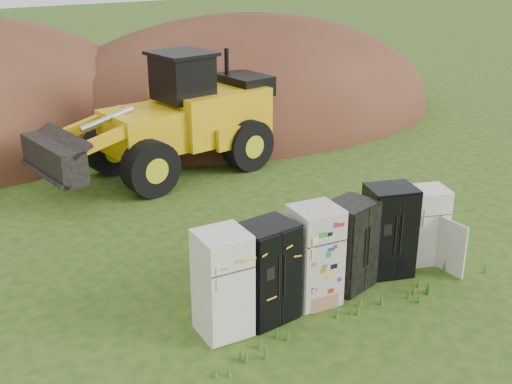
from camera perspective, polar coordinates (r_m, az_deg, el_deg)
ground at (r=12.25m, az=6.72°, el=-8.81°), size 120.00×120.00×0.00m
fridge_leftmost at (r=10.60m, az=-3.00°, el=-8.12°), size 0.87×0.84×1.83m
fridge_black_side at (r=10.97m, az=0.95°, el=-7.14°), size 0.97×0.79×1.78m
fridge_sticker at (r=11.51m, az=5.22°, el=-5.63°), size 0.92×0.87×1.84m
fridge_dark_mid at (r=12.09m, az=8.29°, el=-4.69°), size 1.01×0.89×1.72m
fridge_black_right at (r=12.72m, az=11.72°, el=-3.37°), size 1.10×1.01×1.80m
fridge_open_door at (r=13.42m, az=14.88°, el=-2.82°), size 0.90×0.87×1.58m
wheel_loader at (r=17.66m, az=-8.72°, el=6.55°), size 7.20×3.53×3.36m
dirt_mound_right at (r=25.04m, az=-1.08°, el=7.21°), size 16.02×11.75×7.33m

